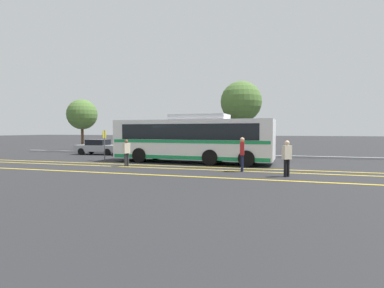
{
  "coord_description": "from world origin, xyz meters",
  "views": [
    {
      "loc": [
        6.83,
        -19.53,
        2.19
      ],
      "look_at": [
        1.16,
        0.03,
        1.27
      ],
      "focal_mm": 28.0,
      "sensor_mm": 36.0,
      "label": 1
    }
  ],
  "objects": [
    {
      "name": "ground_plane",
      "position": [
        0.0,
        0.0,
        0.0
      ],
      "size": [
        220.0,
        220.0,
        0.0
      ],
      "primitive_type": "plane",
      "color": "#262628"
    },
    {
      "name": "lane_strip_0",
      "position": [
        1.16,
        -2.17,
        0.0
      ],
      "size": [
        30.85,
        0.2,
        0.01
      ],
      "primitive_type": "cube",
      "rotation": [
        0.0,
        0.0,
        1.57
      ],
      "color": "gold",
      "rests_on": "ground_plane"
    },
    {
      "name": "lane_strip_1",
      "position": [
        1.16,
        -3.36,
        0.0
      ],
      "size": [
        30.85,
        0.2,
        0.01
      ],
      "primitive_type": "cube",
      "rotation": [
        0.0,
        0.0,
        1.57
      ],
      "color": "gold",
      "rests_on": "ground_plane"
    },
    {
      "name": "lane_strip_2",
      "position": [
        1.16,
        -5.97,
        0.0
      ],
      "size": [
        30.85,
        0.2,
        0.01
      ],
      "primitive_type": "cube",
      "rotation": [
        0.0,
        0.0,
        1.57
      ],
      "color": "gold",
      "rests_on": "ground_plane"
    },
    {
      "name": "curb_strip",
      "position": [
        1.16,
        5.89,
        0.07
      ],
      "size": [
        38.85,
        0.36,
        0.15
      ],
      "primitive_type": "cube",
      "color": "#99999E",
      "rests_on": "ground_plane"
    },
    {
      "name": "transit_bus",
      "position": [
        1.17,
        0.03,
        1.67
      ],
      "size": [
        11.27,
        3.23,
        3.26
      ],
      "rotation": [
        0.0,
        0.0,
        1.51
      ],
      "color": "silver",
      "rests_on": "ground_plane"
    },
    {
      "name": "parked_car_0",
      "position": [
        -8.96,
        4.32,
        0.69
      ],
      "size": [
        4.27,
        1.96,
        1.37
      ],
      "rotation": [
        0.0,
        0.0,
        -1.53
      ],
      "color": "#9E9EA3",
      "rests_on": "ground_plane"
    },
    {
      "name": "parked_car_1",
      "position": [
        -3.14,
        4.27,
        0.76
      ],
      "size": [
        3.98,
        2.13,
        1.49
      ],
      "rotation": [
        0.0,
        0.0,
        -1.54
      ],
      "color": "maroon",
      "rests_on": "ground_plane"
    },
    {
      "name": "pedestrian_0",
      "position": [
        7.21,
        -4.78,
        0.98
      ],
      "size": [
        0.46,
        0.44,
        1.72
      ],
      "rotation": [
        0.0,
        0.0,
        0.71
      ],
      "color": "black",
      "rests_on": "ground_plane"
    },
    {
      "name": "pedestrian_1",
      "position": [
        -2.12,
        -3.08,
        0.93
      ],
      "size": [
        0.38,
        0.47,
        1.64
      ],
      "rotation": [
        0.0,
        0.0,
        1.12
      ],
      "color": "#2D2D33",
      "rests_on": "ground_plane"
    },
    {
      "name": "pedestrian_2",
      "position": [
        4.98,
        -3.54,
        1.05
      ],
      "size": [
        0.25,
        0.44,
        1.83
      ],
      "rotation": [
        0.0,
        0.0,
        1.65
      ],
      "color": "#191E38",
      "rests_on": "ground_plane"
    },
    {
      "name": "bus_stop_sign",
      "position": [
        -5.42,
        -0.31,
        1.41
      ],
      "size": [
        0.07,
        0.4,
        2.22
      ],
      "rotation": [
        0.0,
        0.0,
        1.51
      ],
      "color": "#59595E",
      "rests_on": "ground_plane"
    },
    {
      "name": "tree_0",
      "position": [
        3.57,
        7.47,
        4.74
      ],
      "size": [
        3.66,
        3.66,
        6.59
      ],
      "color": "#513823",
      "rests_on": "ground_plane"
    },
    {
      "name": "tree_1",
      "position": [
        -13.36,
        7.94,
        3.89
      ],
      "size": [
        3.19,
        3.19,
        5.5
      ],
      "color": "#513823",
      "rests_on": "ground_plane"
    }
  ]
}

